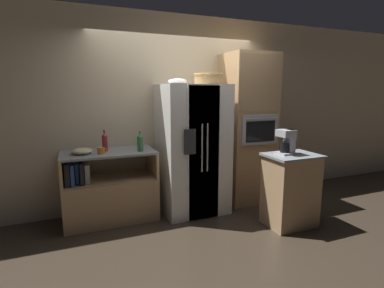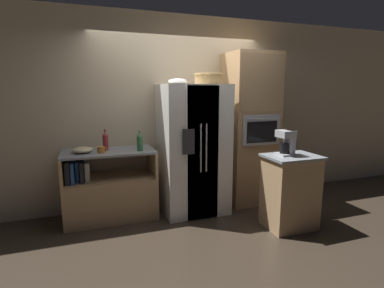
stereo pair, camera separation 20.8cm
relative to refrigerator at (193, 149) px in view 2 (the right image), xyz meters
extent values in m
plane|color=#382D23|center=(-0.09, -0.05, -0.90)|extent=(20.00, 20.00, 0.00)
cube|color=beige|center=(-0.09, 0.43, 0.50)|extent=(12.00, 0.06, 2.80)
cube|color=tan|center=(-1.15, 0.09, -0.62)|extent=(1.19, 0.61, 0.56)
cube|color=tan|center=(-1.15, 0.09, -0.33)|extent=(1.14, 0.56, 0.02)
cube|color=tan|center=(-1.73, 0.09, -0.17)|extent=(0.04, 0.61, 0.34)
cube|color=tan|center=(-0.57, 0.09, -0.17)|extent=(0.04, 0.61, 0.34)
cube|color=gray|center=(-1.15, 0.09, 0.02)|extent=(1.19, 0.61, 0.03)
cube|color=black|center=(-1.66, 0.06, -0.18)|extent=(0.06, 0.44, 0.28)
cube|color=#284C8E|center=(-1.60, 0.06, -0.19)|extent=(0.04, 0.45, 0.27)
cube|color=#284C8E|center=(-1.55, 0.06, -0.19)|extent=(0.04, 0.31, 0.26)
cube|color=black|center=(-1.49, 0.06, -0.19)|extent=(0.05, 0.42, 0.26)
cube|color=silver|center=(-1.43, 0.06, -0.20)|extent=(0.06, 0.29, 0.23)
cube|color=white|center=(0.00, 0.01, 0.00)|extent=(0.89, 0.77, 1.80)
cube|color=white|center=(-0.01, -0.38, 0.00)|extent=(0.44, 0.02, 1.76)
cube|color=white|center=(0.01, -0.38, 0.00)|extent=(0.44, 0.02, 1.76)
cylinder|color=#B2B2B7|center=(-0.04, -0.41, 0.09)|extent=(0.02, 0.02, 0.63)
cylinder|color=#B2B2B7|center=(0.04, -0.41, 0.09)|extent=(0.02, 0.02, 0.63)
cube|color=#2D2D33|center=(-0.20, -0.40, 0.18)|extent=(0.16, 0.01, 0.32)
cube|color=tan|center=(0.94, 0.08, 0.23)|extent=(0.72, 0.64, 2.26)
cube|color=#ADADB2|center=(0.94, -0.26, 0.26)|extent=(0.59, 0.04, 0.43)
cube|color=black|center=(0.94, -0.28, 0.24)|extent=(0.49, 0.01, 0.30)
cylinder|color=#B2B2B7|center=(0.94, -0.30, 0.43)|extent=(0.52, 0.02, 0.02)
cube|color=#A68259|center=(0.94, -0.25, 0.92)|extent=(0.68, 0.01, 0.80)
cube|color=tan|center=(0.96, -0.94, -0.45)|extent=(0.60, 0.46, 0.90)
cube|color=gray|center=(0.96, -0.94, 0.02)|extent=(0.65, 0.50, 0.03)
cylinder|color=tan|center=(0.20, -0.07, 0.97)|extent=(0.38, 0.38, 0.13)
torus|color=tan|center=(0.20, -0.07, 1.03)|extent=(0.40, 0.40, 0.03)
ellipsoid|color=white|center=(-0.21, 0.02, 0.94)|extent=(0.26, 0.26, 0.08)
cylinder|color=#33723F|center=(-0.76, -0.04, 0.13)|extent=(0.08, 0.08, 0.19)
cone|color=#33723F|center=(-0.76, -0.04, 0.25)|extent=(0.08, 0.08, 0.04)
cylinder|color=#33723F|center=(-0.76, -0.04, 0.28)|extent=(0.03, 0.03, 0.03)
cylinder|color=maroon|center=(-1.18, 0.16, 0.13)|extent=(0.07, 0.07, 0.20)
cone|color=maroon|center=(-1.18, 0.16, 0.25)|extent=(0.07, 0.07, 0.04)
cylinder|color=maroon|center=(-1.18, 0.16, 0.29)|extent=(0.02, 0.02, 0.04)
cylinder|color=orange|center=(-1.25, -0.01, 0.07)|extent=(0.09, 0.09, 0.08)
torus|color=orange|center=(-1.20, -0.01, 0.07)|extent=(0.06, 0.01, 0.06)
ellipsoid|color=beige|center=(-1.47, 0.07, 0.07)|extent=(0.26, 0.26, 0.07)
cube|color=#B2B2B7|center=(0.89, -0.89, 0.04)|extent=(0.18, 0.20, 0.02)
cylinder|color=black|center=(0.87, -0.89, 0.12)|extent=(0.11, 0.11, 0.13)
cube|color=#B2B2B7|center=(0.95, -0.89, 0.19)|extent=(0.06, 0.17, 0.31)
cube|color=#B2B2B7|center=(0.89, -0.89, 0.30)|extent=(0.18, 0.20, 0.09)
camera|label=1|loc=(-1.58, -3.85, 0.82)|focal=28.00mm
camera|label=2|loc=(-1.38, -3.92, 0.82)|focal=28.00mm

